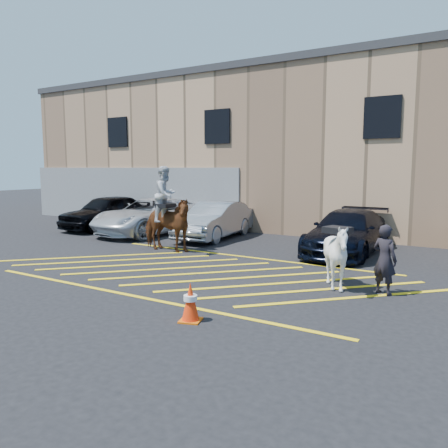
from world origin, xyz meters
The scene contains 11 objects.
ground centered at (0.00, 0.00, 0.00)m, with size 90.00×90.00×0.00m, color black.
car_black_suv centered at (-8.53, 4.63, 0.78)m, with size 1.85×4.59×1.56m, color black.
car_white_pickup centered at (-5.77, 4.52, 0.76)m, with size 2.51×5.44×1.51m, color silver.
car_silver_sedan centered at (-2.80, 4.84, 0.72)m, with size 1.53×4.40×1.45m, color gray.
car_blue_suv centered at (2.56, 4.50, 0.70)m, with size 1.97×4.84×1.40m, color black.
handler centered at (4.55, 0.19, 0.78)m, with size 0.57×0.38×1.57m, color black.
warehouse centered at (-0.01, 11.99, 3.65)m, with size 32.42×10.20×7.30m.
hatching_zone centered at (0.00, -0.30, 0.01)m, with size 12.60×5.12×0.01m.
mounted_bay centered at (-2.75, 1.67, 1.15)m, with size 2.17×1.01×2.85m.
saddled_white centered at (3.52, 0.04, 0.79)m, with size 1.59×1.70×1.56m.
traffic_cone centered at (1.86, -3.44, 0.37)m, with size 0.47×0.47×0.73m.
Camera 1 is at (6.36, -9.75, 2.80)m, focal length 35.00 mm.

